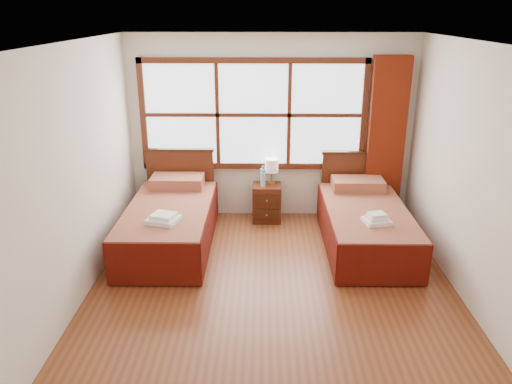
{
  "coord_description": "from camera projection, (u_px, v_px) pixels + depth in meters",
  "views": [
    {
      "loc": [
        -0.11,
        -4.68,
        2.89
      ],
      "look_at": [
        -0.19,
        0.7,
        0.91
      ],
      "focal_mm": 35.0,
      "sensor_mm": 36.0,
      "label": 1
    }
  ],
  "objects": [
    {
      "name": "towels_left",
      "position": [
        164.0,
        218.0,
        5.81
      ],
      "size": [
        0.42,
        0.39,
        0.1
      ],
      "rotation": [
        0.0,
        0.0,
        -0.3
      ],
      "color": "white",
      "rests_on": "bed_left"
    },
    {
      "name": "window",
      "position": [
        253.0,
        115.0,
        6.95
      ],
      "size": [
        3.16,
        0.06,
        1.56
      ],
      "color": "white",
      "rests_on": "wall_back"
    },
    {
      "name": "towels_right",
      "position": [
        377.0,
        219.0,
        5.82
      ],
      "size": [
        0.34,
        0.31,
        0.12
      ],
      "rotation": [
        0.0,
        0.0,
        0.21
      ],
      "color": "white",
      "rests_on": "bed_right"
    },
    {
      "name": "bed_left",
      "position": [
        170.0,
        222.0,
        6.42
      ],
      "size": [
        1.06,
        2.08,
        1.03
      ],
      "color": "#361A0B",
      "rests_on": "floor"
    },
    {
      "name": "bed_right",
      "position": [
        365.0,
        223.0,
        6.39
      ],
      "size": [
        1.03,
        2.05,
        1.0
      ],
      "color": "#361A0B",
      "rests_on": "floor"
    },
    {
      "name": "ceiling",
      "position": [
        276.0,
        43.0,
        4.49
      ],
      "size": [
        4.5,
        4.5,
        0.0
      ],
      "primitive_type": "plane",
      "rotation": [
        3.14,
        0.0,
        0.0
      ],
      "color": "white",
      "rests_on": "wall_back"
    },
    {
      "name": "wall_right",
      "position": [
        477.0,
        180.0,
        4.91
      ],
      "size": [
        0.0,
        4.5,
        4.5
      ],
      "primitive_type": "plane",
      "rotation": [
        1.57,
        0.0,
        -1.57
      ],
      "color": "silver",
      "rests_on": "floor"
    },
    {
      "name": "bottle_far",
      "position": [
        263.0,
        179.0,
        6.99
      ],
      "size": [
        0.06,
        0.06,
        0.23
      ],
      "color": "silver",
      "rests_on": "nightstand"
    },
    {
      "name": "nightstand",
      "position": [
        267.0,
        203.0,
        7.17
      ],
      "size": [
        0.4,
        0.4,
        0.54
      ],
      "color": "#4F2211",
      "rests_on": "floor"
    },
    {
      "name": "wall_left",
      "position": [
        74.0,
        178.0,
        4.96
      ],
      "size": [
        0.0,
        4.5,
        4.5
      ],
      "primitive_type": "plane",
      "rotation": [
        1.57,
        0.0,
        1.57
      ],
      "color": "silver",
      "rests_on": "floor"
    },
    {
      "name": "lamp",
      "position": [
        272.0,
        166.0,
        7.04
      ],
      "size": [
        0.19,
        0.19,
        0.37
      ],
      "color": "#BD873C",
      "rests_on": "nightstand"
    },
    {
      "name": "bottle_near",
      "position": [
        263.0,
        177.0,
        7.03
      ],
      "size": [
        0.07,
        0.07,
        0.28
      ],
      "color": "silver",
      "rests_on": "nightstand"
    },
    {
      "name": "wall_back",
      "position": [
        271.0,
        128.0,
        7.05
      ],
      "size": [
        4.0,
        0.0,
        4.0
      ],
      "primitive_type": "plane",
      "rotation": [
        1.57,
        0.0,
        0.0
      ],
      "color": "silver",
      "rests_on": "floor"
    },
    {
      "name": "floor",
      "position": [
        273.0,
        293.0,
        5.39
      ],
      "size": [
        4.5,
        4.5,
        0.0
      ],
      "primitive_type": "plane",
      "color": "brown",
      "rests_on": "ground"
    },
    {
      "name": "curtain",
      "position": [
        386.0,
        140.0,
        6.94
      ],
      "size": [
        0.5,
        0.16,
        2.3
      ],
      "primitive_type": "cube",
      "color": "maroon",
      "rests_on": "wall_back"
    }
  ]
}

